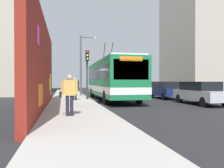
{
  "coord_description": "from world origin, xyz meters",
  "views": [
    {
      "loc": [
        -17.42,
        2.25,
        1.6
      ],
      "look_at": [
        2.46,
        -1.98,
        1.36
      ],
      "focal_mm": 36.93,
      "sensor_mm": 36.0,
      "label": 1
    }
  ],
  "objects_px": {
    "city_bus": "(112,78)",
    "traffic_light": "(87,66)",
    "parked_car_navy": "(166,90)",
    "parked_car_black": "(142,88)",
    "pedestrian_midblock": "(75,87)",
    "pedestrian_near_wall": "(69,92)",
    "street_lamp": "(83,61)",
    "parked_car_silver": "(200,92)"
  },
  "relations": [
    {
      "from": "parked_car_silver",
      "to": "pedestrian_midblock",
      "type": "distance_m",
      "value": 9.15
    },
    {
      "from": "city_bus",
      "to": "pedestrian_near_wall",
      "type": "bearing_deg",
      "value": 158.06
    },
    {
      "from": "city_bus",
      "to": "parked_car_navy",
      "type": "bearing_deg",
      "value": -84.71
    },
    {
      "from": "parked_car_silver",
      "to": "parked_car_navy",
      "type": "xyz_separation_m",
      "value": [
        5.47,
        0.0,
        0.0
      ]
    },
    {
      "from": "parked_car_navy",
      "to": "traffic_light",
      "type": "xyz_separation_m",
      "value": [
        -1.19,
        7.35,
        1.99
      ]
    },
    {
      "from": "parked_car_black",
      "to": "traffic_light",
      "type": "relative_size",
      "value": 1.17
    },
    {
      "from": "city_bus",
      "to": "street_lamp",
      "type": "height_order",
      "value": "street_lamp"
    },
    {
      "from": "city_bus",
      "to": "traffic_light",
      "type": "height_order",
      "value": "city_bus"
    },
    {
      "from": "city_bus",
      "to": "traffic_light",
      "type": "bearing_deg",
      "value": 108.27
    },
    {
      "from": "parked_car_silver",
      "to": "parked_car_black",
      "type": "height_order",
      "value": "same"
    },
    {
      "from": "parked_car_navy",
      "to": "parked_car_black",
      "type": "xyz_separation_m",
      "value": [
        6.42,
        -0.0,
        0.0
      ]
    },
    {
      "from": "parked_car_navy",
      "to": "pedestrian_near_wall",
      "type": "distance_m",
      "value": 13.39
    },
    {
      "from": "street_lamp",
      "to": "parked_car_silver",
      "type": "bearing_deg",
      "value": -143.33
    },
    {
      "from": "pedestrian_near_wall",
      "to": "parked_car_navy",
      "type": "bearing_deg",
      "value": -42.24
    },
    {
      "from": "parked_car_black",
      "to": "street_lamp",
      "type": "bearing_deg",
      "value": 106.5
    },
    {
      "from": "traffic_light",
      "to": "parked_car_silver",
      "type": "bearing_deg",
      "value": -120.19
    },
    {
      "from": "city_bus",
      "to": "parked_car_silver",
      "type": "relative_size",
      "value": 2.52
    },
    {
      "from": "pedestrian_near_wall",
      "to": "pedestrian_midblock",
      "type": "distance_m",
      "value": 8.11
    },
    {
      "from": "parked_car_silver",
      "to": "parked_car_navy",
      "type": "relative_size",
      "value": 1.07
    },
    {
      "from": "pedestrian_near_wall",
      "to": "parked_car_black",
      "type": "bearing_deg",
      "value": -28.85
    },
    {
      "from": "city_bus",
      "to": "traffic_light",
      "type": "relative_size",
      "value": 2.95
    },
    {
      "from": "parked_car_navy",
      "to": "pedestrian_midblock",
      "type": "bearing_deg",
      "value": 102.24
    },
    {
      "from": "pedestrian_midblock",
      "to": "street_lamp",
      "type": "height_order",
      "value": "street_lamp"
    },
    {
      "from": "parked_car_navy",
      "to": "parked_car_black",
      "type": "distance_m",
      "value": 6.42
    },
    {
      "from": "parked_car_silver",
      "to": "parked_car_black",
      "type": "relative_size",
      "value": 1.0
    },
    {
      "from": "city_bus",
      "to": "pedestrian_near_wall",
      "type": "xyz_separation_m",
      "value": [
        -9.43,
        3.8,
        -0.68
      ]
    },
    {
      "from": "parked_car_black",
      "to": "pedestrian_midblock",
      "type": "relative_size",
      "value": 2.66
    },
    {
      "from": "parked_car_silver",
      "to": "pedestrian_near_wall",
      "type": "height_order",
      "value": "pedestrian_near_wall"
    },
    {
      "from": "pedestrian_near_wall",
      "to": "pedestrian_midblock",
      "type": "relative_size",
      "value": 1.0
    },
    {
      "from": "traffic_light",
      "to": "parked_car_navy",
      "type": "bearing_deg",
      "value": -80.79
    },
    {
      "from": "pedestrian_near_wall",
      "to": "city_bus",
      "type": "bearing_deg",
      "value": -21.94
    },
    {
      "from": "pedestrian_near_wall",
      "to": "street_lamp",
      "type": "relative_size",
      "value": 0.28
    },
    {
      "from": "parked_car_navy",
      "to": "pedestrian_midblock",
      "type": "relative_size",
      "value": 2.49
    },
    {
      "from": "parked_car_silver",
      "to": "pedestrian_midblock",
      "type": "xyz_separation_m",
      "value": [
        3.65,
        8.39,
        0.34
      ]
    },
    {
      "from": "parked_car_silver",
      "to": "parked_car_black",
      "type": "distance_m",
      "value": 11.89
    },
    {
      "from": "parked_car_navy",
      "to": "pedestrian_near_wall",
      "type": "bearing_deg",
      "value": 137.76
    },
    {
      "from": "parked_car_black",
      "to": "pedestrian_midblock",
      "type": "height_order",
      "value": "pedestrian_midblock"
    },
    {
      "from": "parked_car_navy",
      "to": "traffic_light",
      "type": "height_order",
      "value": "traffic_light"
    },
    {
      "from": "city_bus",
      "to": "pedestrian_midblock",
      "type": "relative_size",
      "value": 6.72
    },
    {
      "from": "pedestrian_near_wall",
      "to": "traffic_light",
      "type": "height_order",
      "value": "traffic_light"
    },
    {
      "from": "parked_car_navy",
      "to": "pedestrian_midblock",
      "type": "xyz_separation_m",
      "value": [
        -1.82,
        8.39,
        0.34
      ]
    },
    {
      "from": "pedestrian_near_wall",
      "to": "street_lamp",
      "type": "bearing_deg",
      "value": -7.01
    }
  ]
}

